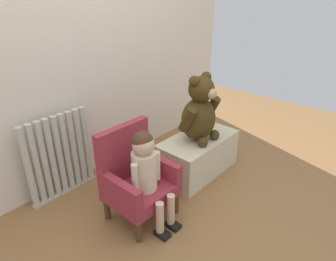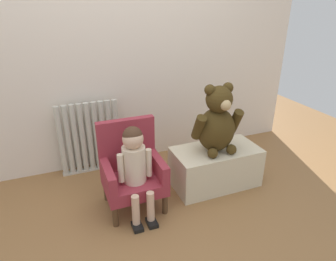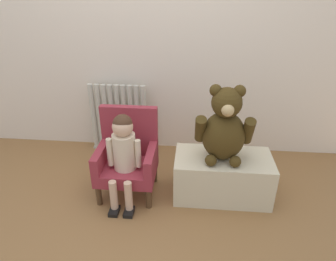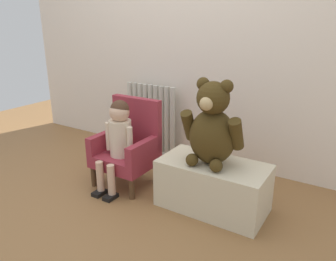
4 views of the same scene
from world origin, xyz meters
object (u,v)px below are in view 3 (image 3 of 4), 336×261
Objects in this scene: radiator at (119,119)px; low_bench at (222,176)px; child_armchair at (128,156)px; large_teddy_bear at (224,128)px; child_figure at (123,148)px.

radiator reaches higher than low_bench.
child_armchair is 0.77m from large_teddy_bear.
large_teddy_bear is (0.72, 0.10, 0.14)m from child_figure.
radiator is 1.00× the size of child_armchair.
low_bench is at bearing -33.29° from radiator.
large_teddy_bear reaches higher than radiator.
large_teddy_bear is (0.72, -0.02, 0.28)m from child_armchair.
low_bench is at bearing 8.16° from child_figure.
child_armchair is at bearing 90.00° from child_figure.
radiator is at bearing 146.71° from low_bench.
child_armchair is at bearing -70.41° from radiator.
large_teddy_bear is at bearing -152.11° from low_bench.
child_figure is at bearing -172.43° from large_teddy_bear.
child_armchair is 0.18m from child_figure.
radiator is at bearing 145.74° from large_teddy_bear.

